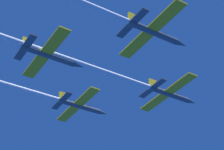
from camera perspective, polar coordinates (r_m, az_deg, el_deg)
name	(u,v)px	position (r m, az deg, el deg)	size (l,w,h in m)	color
jet_lead	(108,73)	(85.47, -0.59, 0.30)	(17.82, 56.56, 2.95)	#4C5660
jet_left_wing	(23,89)	(94.11, -12.18, -1.97)	(17.82, 52.09, 2.95)	#4C5660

